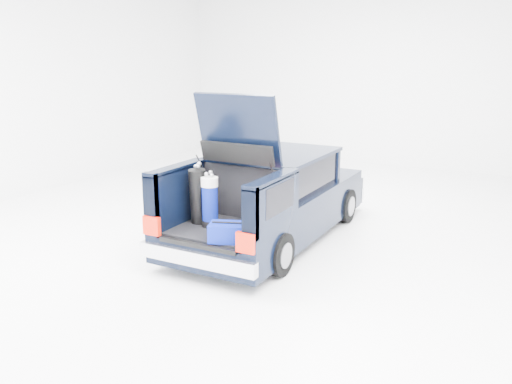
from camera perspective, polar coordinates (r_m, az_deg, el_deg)
The scene contains 6 objects.
ground at distance 9.14m, azimuth 1.48°, elevation -4.85°, with size 14.00×14.00×0.00m, color white.
car at distance 9.03m, azimuth 1.81°, elevation -0.62°, with size 1.87×4.65×2.47m.
red_suitcase at distance 7.56m, azimuth 0.35°, elevation -1.82°, with size 0.41×0.30×0.64m.
black_golf_bag at distance 7.88m, azimuth -6.09°, elevation -0.44°, with size 0.26×0.30×0.90m.
blue_golf_bag at distance 7.73m, azimuth -4.88°, elevation -0.99°, with size 0.31×0.31×0.82m.
blue_duffel at distance 7.17m, azimuth -2.90°, elevation -4.24°, with size 0.59×0.49×0.27m.
Camera 1 is at (3.85, -7.72, 3.01)m, focal length 38.00 mm.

